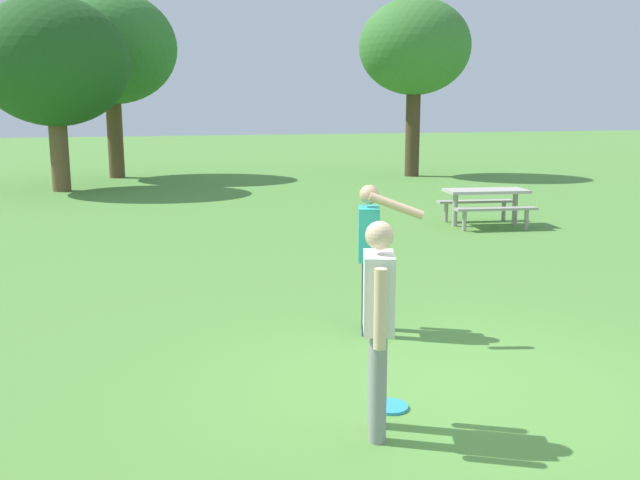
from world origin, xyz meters
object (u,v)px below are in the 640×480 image
tree_tall_left (53,62)px  tree_broad_center (110,48)px  person_thrower (370,247)px  tree_far_right (415,48)px  person_catcher (378,314)px  frisbee (390,407)px  picnic_table_near (486,199)px

tree_tall_left → tree_broad_center: size_ratio=0.87×
tree_broad_center → person_thrower: bearing=-84.4°
person_thrower → tree_far_right: (8.46, 16.25, 3.61)m
tree_tall_left → tree_broad_center: tree_broad_center is taller
person_catcher → frisbee: 1.04m
picnic_table_near → tree_broad_center: size_ratio=0.30×
tree_tall_left → picnic_table_near: bearing=-47.6°
frisbee → tree_tall_left: size_ratio=0.05×
person_catcher → tree_broad_center: tree_broad_center is taller
person_catcher → picnic_table_near: 10.02m
picnic_table_near → tree_far_right: size_ratio=0.31×
person_thrower → frisbee: size_ratio=5.49×
tree_far_right → person_catcher: bearing=-116.8°
person_thrower → person_catcher: 2.43m
person_catcher → frisbee: person_catcher is taller
frisbee → tree_tall_left: bearing=100.0°
frisbee → tree_broad_center: bearing=93.5°
person_thrower → tree_broad_center: (-1.87, 19.09, 3.55)m
person_thrower → tree_tall_left: tree_tall_left is taller
person_thrower → picnic_table_near: (5.07, 5.80, -0.40)m
person_thrower → person_catcher: (-0.87, -2.26, -0.02)m
tree_tall_left → tree_far_right: tree_far_right is taller
tree_far_right → frisbee: bearing=-116.5°
person_thrower → tree_broad_center: size_ratio=0.25×
tree_broad_center → tree_tall_left: bearing=-115.1°
person_catcher → tree_broad_center: size_ratio=0.25×
person_catcher → picnic_table_near: size_ratio=0.85×
person_catcher → tree_far_right: size_ratio=0.26×
picnic_table_near → tree_broad_center: (-6.93, 13.30, 3.95)m
person_thrower → frisbee: bearing=-107.4°
person_catcher → picnic_table_near: person_catcher is taller
frisbee → tree_broad_center: (-1.28, 20.98, 4.50)m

